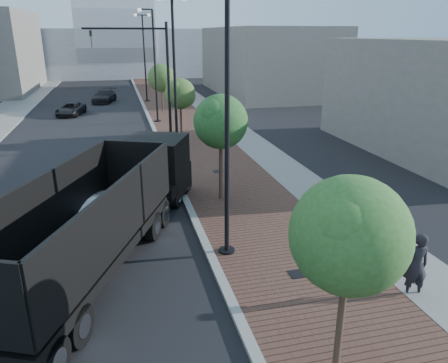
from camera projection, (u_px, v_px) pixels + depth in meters
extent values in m
cube|color=#4C2D23|center=(181.00, 109.00, 43.13)|extent=(7.00, 140.00, 0.12)
cube|color=slate|center=(207.00, 108.00, 43.74)|extent=(2.40, 140.00, 0.13)
cube|color=gray|center=(146.00, 111.00, 42.32)|extent=(0.30, 140.00, 0.14)
cube|color=slate|center=(3.00, 117.00, 39.34)|extent=(4.00, 140.00, 0.12)
cube|color=black|center=(156.00, 166.00, 19.24)|extent=(3.30, 3.35, 2.58)
cube|color=black|center=(167.00, 173.00, 20.91)|extent=(2.38, 1.40, 1.29)
cube|color=black|center=(146.00, 191.00, 18.05)|extent=(2.59, 1.71, 0.50)
cube|color=black|center=(86.00, 253.00, 12.93)|extent=(5.80, 9.32, 0.35)
cube|color=black|center=(85.00, 242.00, 12.80)|extent=(5.89, 9.36, 0.12)
cube|color=black|center=(42.00, 209.00, 12.66)|extent=(3.72, 8.42, 1.98)
cube|color=black|center=(121.00, 214.00, 12.28)|extent=(3.72, 8.42, 1.98)
cube|color=black|center=(136.00, 166.00, 16.70)|extent=(2.32, 1.09, 1.98)
cylinder|color=black|center=(131.00, 193.00, 19.21)|extent=(0.71, 1.12, 1.09)
cylinder|color=silver|center=(131.00, 193.00, 19.21)|extent=(0.55, 0.68, 0.59)
cylinder|color=black|center=(176.00, 196.00, 18.89)|extent=(0.71, 1.12, 1.09)
cylinder|color=silver|center=(176.00, 196.00, 18.89)|extent=(0.55, 0.68, 0.59)
cylinder|color=black|center=(143.00, 181.00, 20.70)|extent=(0.71, 1.12, 1.09)
cylinder|color=silver|center=(143.00, 181.00, 20.70)|extent=(0.55, 0.68, 0.59)
cylinder|color=black|center=(185.00, 184.00, 20.39)|extent=(0.71, 1.12, 1.09)
cylinder|color=silver|center=(185.00, 184.00, 20.39)|extent=(0.55, 0.68, 0.59)
cylinder|color=black|center=(53.00, 360.00, 9.39)|extent=(0.71, 1.12, 1.09)
cylinder|color=silver|center=(53.00, 360.00, 9.39)|extent=(0.55, 0.68, 0.59)
cylinder|color=black|center=(2.00, 317.00, 10.83)|extent=(0.71, 1.12, 1.09)
cylinder|color=silver|center=(2.00, 317.00, 10.83)|extent=(0.55, 0.68, 0.59)
cylinder|color=black|center=(79.00, 326.00, 10.51)|extent=(0.71, 1.12, 1.09)
cylinder|color=silver|center=(79.00, 326.00, 10.51)|extent=(0.55, 0.68, 0.59)
cylinder|color=black|center=(101.00, 222.00, 16.23)|extent=(0.71, 1.12, 1.09)
cylinder|color=silver|center=(101.00, 222.00, 16.23)|extent=(0.55, 0.68, 0.59)
cylinder|color=black|center=(153.00, 226.00, 15.91)|extent=(0.71, 1.12, 1.09)
cylinder|color=silver|center=(153.00, 226.00, 15.91)|extent=(0.55, 0.68, 0.59)
cylinder|color=black|center=(113.00, 210.00, 17.35)|extent=(0.71, 1.12, 1.09)
cylinder|color=silver|center=(113.00, 210.00, 17.35)|extent=(0.55, 0.68, 0.59)
cylinder|color=black|center=(163.00, 213.00, 17.03)|extent=(0.71, 1.12, 1.09)
cylinder|color=silver|center=(163.00, 213.00, 17.03)|extent=(0.55, 0.68, 0.59)
imported|color=white|center=(85.00, 223.00, 15.44)|extent=(2.55, 5.34, 1.69)
imported|color=black|center=(71.00, 109.00, 40.13)|extent=(2.84, 4.48, 1.15)
imported|color=black|center=(104.00, 96.00, 47.61)|extent=(3.00, 4.98, 1.35)
imported|color=black|center=(416.00, 265.00, 12.34)|extent=(0.80, 0.60, 2.01)
cylinder|color=black|center=(227.00, 252.00, 14.97)|extent=(0.56, 0.56, 0.20)
cylinder|color=black|center=(227.00, 124.00, 13.48)|extent=(0.16, 0.16, 9.00)
cylinder|color=black|center=(178.00, 159.00, 25.96)|extent=(0.56, 0.56, 0.20)
cylinder|color=black|center=(175.00, 83.00, 24.47)|extent=(0.16, 0.16, 9.00)
cylinder|color=black|center=(158.00, 121.00, 36.95)|extent=(0.56, 0.56, 0.20)
cylinder|color=black|center=(155.00, 68.00, 35.46)|extent=(0.16, 0.16, 9.00)
cylinder|color=black|center=(146.00, 9.00, 33.87)|extent=(1.00, 0.10, 0.10)
sphere|color=silver|center=(139.00, 10.00, 33.78)|extent=(0.32, 0.32, 0.32)
cylinder|color=black|center=(147.00, 101.00, 47.94)|extent=(0.56, 0.56, 0.20)
cylinder|color=black|center=(145.00, 59.00, 46.46)|extent=(0.16, 0.16, 9.00)
cylinder|color=black|center=(142.00, 15.00, 44.97)|extent=(1.40, 0.10, 0.10)
sphere|color=silver|center=(135.00, 15.00, 44.81)|extent=(0.32, 0.32, 0.32)
sphere|color=silver|center=(149.00, 15.00, 45.13)|extent=(0.32, 0.32, 0.32)
cylinder|color=black|center=(169.00, 88.00, 27.42)|extent=(0.18, 0.18, 8.00)
cylinder|color=black|center=(125.00, 28.00, 25.67)|extent=(5.00, 0.12, 0.12)
imported|color=black|center=(91.00, 39.00, 25.40)|extent=(0.16, 0.20, 1.00)
cylinder|color=#382619|center=(341.00, 314.00, 9.19)|extent=(0.16, 0.16, 3.28)
sphere|color=#2A5B1F|center=(350.00, 235.00, 8.58)|extent=(2.46, 2.46, 2.46)
sphere|color=#2A5B1F|center=(358.00, 237.00, 9.02)|extent=(1.72, 1.72, 1.72)
sphere|color=#2A5B1F|center=(345.00, 228.00, 8.13)|extent=(1.47, 1.47, 1.47)
cylinder|color=#382619|center=(221.00, 165.00, 19.24)|extent=(0.16, 0.16, 3.45)
sphere|color=#1D4F1B|center=(221.00, 122.00, 18.59)|extent=(2.39, 2.39, 2.39)
sphere|color=#1D4F1B|center=(228.00, 125.00, 19.04)|extent=(1.67, 1.67, 1.67)
sphere|color=#1D4F1B|center=(215.00, 115.00, 18.14)|extent=(1.44, 1.44, 1.44)
cylinder|color=#382619|center=(181.00, 119.00, 30.29)|extent=(0.16, 0.16, 3.12)
sphere|color=#35591E|center=(180.00, 94.00, 29.70)|extent=(2.13, 2.13, 2.13)
sphere|color=#35591E|center=(185.00, 96.00, 30.14)|extent=(1.49, 1.49, 1.49)
sphere|color=#35591E|center=(176.00, 90.00, 29.25)|extent=(1.28, 1.28, 1.28)
cylinder|color=#382619|center=(162.00, 96.00, 41.29)|extent=(0.16, 0.16, 3.07)
sphere|color=#30511C|center=(161.00, 78.00, 40.71)|extent=(2.61, 2.61, 2.61)
sphere|color=#30511C|center=(165.00, 80.00, 41.15)|extent=(1.83, 1.83, 1.83)
sphere|color=#30511C|center=(158.00, 75.00, 40.27)|extent=(1.57, 1.57, 1.57)
cube|color=#9FA2A8|center=(116.00, 51.00, 81.79)|extent=(50.00, 28.00, 8.00)
cube|color=slate|center=(266.00, 61.00, 53.85)|extent=(12.00, 22.00, 8.00)
cube|color=black|center=(297.00, 274.00, 13.54)|extent=(0.50, 0.50, 0.02)
cube|color=black|center=(218.00, 171.00, 23.61)|extent=(0.50, 0.50, 0.02)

